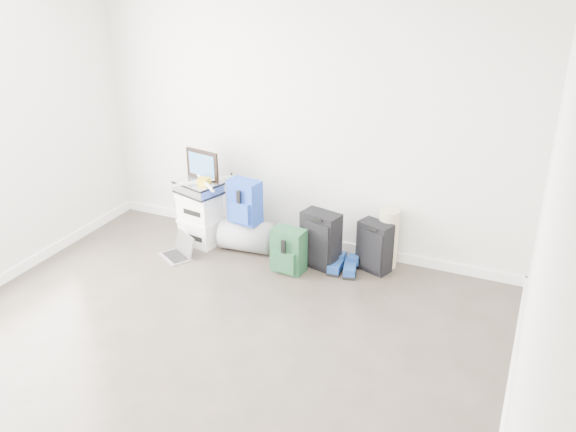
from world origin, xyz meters
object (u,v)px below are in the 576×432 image
at_px(briefcase, 198,187).
at_px(duffel_bag, 247,235).
at_px(large_suitcase, 320,240).
at_px(carry_on, 374,247).
at_px(laptop, 179,251).
at_px(boxes_stack, 200,218).

bearing_deg(briefcase, duffel_bag, 22.38).
xyz_separation_m(briefcase, large_suitcase, (1.33, 0.03, -0.35)).
height_order(briefcase, carry_on, briefcase).
bearing_deg(large_suitcase, laptop, -150.51).
bearing_deg(laptop, briefcase, 113.48).
relative_size(duffel_bag, carry_on, 1.07).
height_order(briefcase, duffel_bag, briefcase).
xyz_separation_m(boxes_stack, briefcase, (0.00, 0.00, 0.34)).
xyz_separation_m(large_suitcase, carry_on, (0.50, 0.13, -0.03)).
height_order(boxes_stack, duffel_bag, boxes_stack).
bearing_deg(boxes_stack, duffel_bag, 14.16).
height_order(boxes_stack, carry_on, boxes_stack).
bearing_deg(carry_on, boxes_stack, -154.11).
bearing_deg(briefcase, carry_on, 22.36).
bearing_deg(laptop, large_suitcase, 46.86).
distance_m(duffel_bag, laptop, 0.71).
relative_size(large_suitcase, laptop, 1.39).
distance_m(briefcase, laptop, 0.68).
bearing_deg(laptop, carry_on, 46.60).
distance_m(large_suitcase, laptop, 1.45).
distance_m(boxes_stack, laptop, 0.43).
bearing_deg(laptop, duffel_bag, 66.87).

